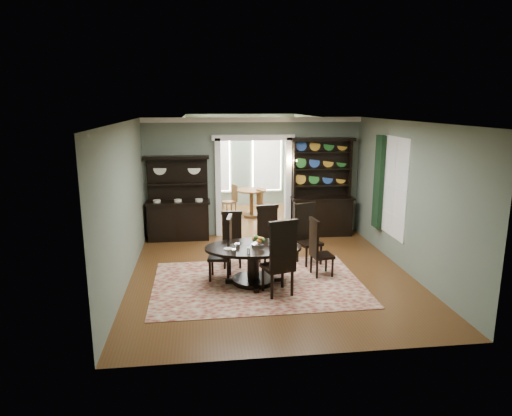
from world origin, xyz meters
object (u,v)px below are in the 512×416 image
at_px(dining_table, 253,258).
at_px(sideboard, 178,211).
at_px(welsh_dresser, 321,200).
at_px(parlor_table, 251,199).

distance_m(dining_table, sideboard, 3.47).
height_order(welsh_dresser, parlor_table, welsh_dresser).
distance_m(dining_table, welsh_dresser, 3.77).
xyz_separation_m(sideboard, parlor_table, (2.07, 2.06, -0.19)).
bearing_deg(parlor_table, welsh_dresser, -52.88).
height_order(dining_table, parlor_table, parlor_table).
relative_size(sideboard, welsh_dresser, 0.83).
bearing_deg(parlor_table, sideboard, -135.08).
bearing_deg(sideboard, dining_table, -63.73).
distance_m(dining_table, parlor_table, 5.20).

